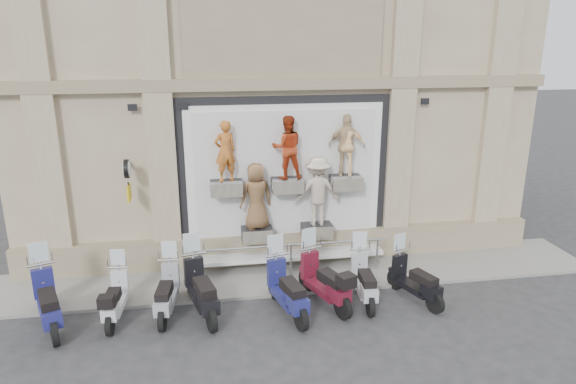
% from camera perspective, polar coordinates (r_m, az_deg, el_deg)
% --- Properties ---
extents(ground, '(90.00, 90.00, 0.00)m').
position_cam_1_polar(ground, '(11.73, 2.01, -13.75)').
color(ground, '#2C2C2E').
rests_on(ground, ground).
extents(sidewalk, '(16.00, 2.20, 0.08)m').
position_cam_1_polar(sidewalk, '(13.52, 0.24, -9.13)').
color(sidewalk, gray).
rests_on(sidewalk, ground).
extents(building, '(14.00, 8.60, 12.00)m').
position_cam_1_polar(building, '(17.00, -2.62, 16.98)').
color(building, tan).
rests_on(building, ground).
extents(shop_vitrine, '(5.60, 0.83, 4.30)m').
position_cam_1_polar(shop_vitrine, '(13.30, 0.24, 1.14)').
color(shop_vitrine, black).
rests_on(shop_vitrine, ground).
extents(guard_rail, '(5.06, 0.10, 0.93)m').
position_cam_1_polar(guard_rail, '(13.25, 0.32, -7.67)').
color(guard_rail, '#9EA0A5').
rests_on(guard_rail, ground).
extents(clock_sign_bracket, '(0.10, 0.80, 1.02)m').
position_cam_1_polar(clock_sign_bracket, '(12.88, -17.40, 1.85)').
color(clock_sign_bracket, black).
rests_on(clock_sign_bracket, ground).
extents(scooter_a, '(1.33, 2.19, 1.71)m').
position_cam_1_polar(scooter_a, '(12.08, -25.30, -9.93)').
color(scooter_a, navy).
rests_on(scooter_a, ground).
extents(scooter_b, '(0.62, 1.77, 1.41)m').
position_cam_1_polar(scooter_b, '(11.93, -18.73, -10.27)').
color(scooter_b, silver).
rests_on(scooter_b, ground).
extents(scooter_c, '(0.75, 1.91, 1.51)m').
position_cam_1_polar(scooter_c, '(11.79, -13.38, -9.86)').
color(scooter_c, gray).
rests_on(scooter_c, ground).
extents(scooter_d, '(1.12, 2.19, 1.71)m').
position_cam_1_polar(scooter_d, '(11.60, -9.67, -9.57)').
color(scooter_d, black).
rests_on(scooter_d, ground).
extents(scooter_e, '(1.07, 2.12, 1.65)m').
position_cam_1_polar(scooter_e, '(11.48, -0.12, -9.74)').
color(scooter_e, navy).
rests_on(scooter_e, ground).
extents(scooter_f, '(1.29, 2.12, 1.66)m').
position_cam_1_polar(scooter_f, '(11.88, 4.05, -8.80)').
color(scooter_f, '#550E1E').
rests_on(scooter_f, ground).
extents(scooter_g, '(0.69, 1.90, 1.51)m').
position_cam_1_polar(scooter_g, '(12.15, 8.49, -8.74)').
color(scooter_g, '#A0A3A7').
rests_on(scooter_g, ground).
extents(scooter_h, '(1.14, 1.89, 1.48)m').
position_cam_1_polar(scooter_h, '(12.42, 14.01, -8.59)').
color(scooter_h, black).
rests_on(scooter_h, ground).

